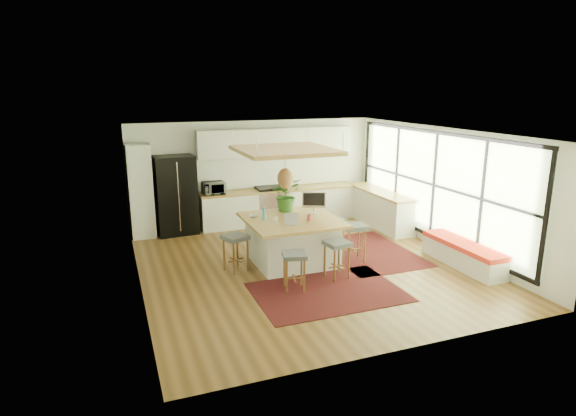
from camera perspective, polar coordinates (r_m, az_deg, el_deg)
name	(u,v)px	position (r m, az deg, el deg)	size (l,w,h in m)	color
floor	(306,265)	(9.90, 2.12, -6.75)	(7.00, 7.00, 0.00)	#573919
ceiling	(307,132)	(9.28, 2.28, 9.00)	(7.00, 7.00, 0.00)	white
wall_back	(255,172)	(12.73, -3.95, 4.28)	(6.50, 6.50, 0.00)	silver
wall_front	(409,258)	(6.56, 14.23, -5.79)	(6.50, 6.50, 0.00)	silver
wall_left	(135,216)	(8.80, -17.71, -0.90)	(7.00, 7.00, 0.00)	silver
wall_right	(441,189)	(11.15, 17.79, 2.20)	(7.00, 7.00, 0.00)	silver
window_wall	(440,187)	(11.12, 17.68, 2.44)	(0.10, 6.20, 2.60)	black
pantry	(141,191)	(11.96, -17.13, 1.93)	(0.55, 0.60, 2.25)	silver
back_counter_base	(279,206)	(12.79, -1.11, 0.19)	(4.20, 0.60, 0.88)	silver
back_counter_top	(279,190)	(12.69, -1.12, 2.21)	(4.24, 0.64, 0.05)	olive
backsplash	(275,171)	(12.88, -1.58, 4.43)	(4.20, 0.02, 0.80)	white
upper_cabinets	(277,142)	(12.62, -1.36, 7.89)	(4.20, 0.34, 0.70)	silver
range	(270,205)	(12.70, -2.17, 0.36)	(0.76, 0.62, 1.00)	#A5A5AA
right_counter_base	(379,209)	(12.76, 10.82, -0.10)	(0.60, 2.50, 0.88)	silver
right_counter_top	(380,192)	(12.66, 10.92, 1.92)	(0.64, 2.54, 0.05)	olive
window_bench	(463,254)	(10.36, 20.11, -5.21)	(0.52, 2.00, 0.50)	silver
ceiling_panel	(285,164)	(9.62, -0.35, 5.30)	(1.86, 1.86, 0.80)	olive
rug_near	(328,292)	(8.66, 4.75, -9.93)	(2.60, 1.80, 0.01)	black
rug_right	(368,252)	(10.76, 9.45, -5.17)	(1.80, 2.60, 0.01)	black
fridge	(175,197)	(12.06, -13.28, 1.31)	(0.96, 0.75, 1.94)	black
island	(292,240)	(9.91, 0.44, -3.87)	(1.85, 1.85, 0.93)	olive
stool_near_left	(294,271)	(8.61, 0.75, -7.52)	(0.41, 0.41, 0.69)	#484C50
stool_near_right	(337,260)	(9.18, 5.83, -6.18)	(0.43, 0.43, 0.73)	#484C50
stool_right_front	(354,244)	(10.11, 7.81, -4.29)	(0.46, 0.46, 0.78)	#484C50
stool_right_back	(335,231)	(10.96, 5.57, -2.75)	(0.38, 0.38, 0.65)	#484C50
stool_left_side	(236,254)	(9.52, -6.25, -5.42)	(0.44, 0.44, 0.74)	#484C50
laptop	(292,218)	(9.36, 0.43, -1.23)	(0.29, 0.31, 0.22)	#A5A5AA
monitor	(314,201)	(10.15, 3.10, 0.80)	(0.51, 0.18, 0.47)	#A5A5AA
microwave	(214,187)	(12.15, -8.85, 2.53)	(0.55, 0.31, 0.38)	#A5A5AA
island_plant	(286,198)	(10.34, -0.25, 1.16)	(0.64, 0.71, 0.55)	#1E4C19
island_bowl	(254,216)	(9.90, -4.10, -0.98)	(0.20, 0.20, 0.05)	beige
island_bottle_0	(265,215)	(9.66, -2.81, -0.89)	(0.07, 0.07, 0.19)	#33A3CF
island_bottle_1	(276,218)	(9.48, -1.48, -1.18)	(0.07, 0.07, 0.19)	silver
island_bottle_2	(309,217)	(9.57, 2.49, -1.04)	(0.07, 0.07, 0.19)	#A6374E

